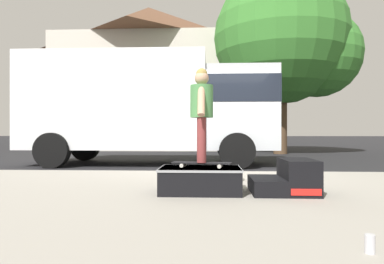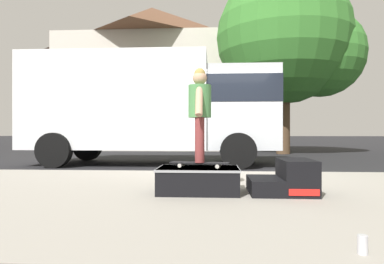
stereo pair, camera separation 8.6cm
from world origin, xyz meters
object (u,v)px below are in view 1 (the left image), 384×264
box_truck (152,105)px  skate_box (200,179)px  skater_kid (202,107)px  skateboard (202,163)px  street_tree_main (288,42)px  kicker_ramp (288,179)px  soda_can (370,244)px

box_truck → skate_box: bearing=-73.8°
skater_kid → skateboard: bearing=180.0°
street_tree_main → skateboard: bearing=-108.8°
kicker_ramp → street_tree_main: bearing=77.1°
kicker_ramp → skater_kid: skater_kid is taller
box_truck → skateboard: bearing=-73.6°
skate_box → street_tree_main: street_tree_main is taller
skateboard → street_tree_main: bearing=71.2°
skater_kid → street_tree_main: (3.43, 10.05, 3.47)m
skate_box → skater_kid: 0.95m
skate_box → skater_kid: (0.02, 0.01, 0.95)m
skater_kid → box_truck: (-1.53, 5.18, 0.45)m
skate_box → soda_can: (1.17, -2.22, -0.12)m
skate_box → skateboard: (0.02, 0.01, 0.21)m
box_truck → street_tree_main: 7.57m
skate_box → box_truck: bearing=106.2°
soda_can → skateboard: bearing=117.4°
box_truck → skater_kid: bearing=-73.6°
skateboard → skater_kid: (0.00, 0.00, 0.74)m
kicker_ramp → soda_can: (0.02, -2.22, -0.12)m
soda_can → street_tree_main: (2.28, 12.28, 4.53)m
kicker_ramp → skater_kid: bearing=179.7°
skateboard → soda_can: bearing=-62.6°
kicker_ramp → street_tree_main: size_ratio=0.11×
skate_box → soda_can: size_ratio=8.42×
street_tree_main → skate_box: bearing=-108.9°
soda_can → street_tree_main: bearing=79.5°
skateboard → street_tree_main: size_ratio=0.10×
box_truck → soda_can: bearing=-70.1°
skate_box → skater_kid: bearing=16.4°
street_tree_main → kicker_ramp: bearing=-102.9°
skater_kid → soda_can: size_ratio=9.85×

